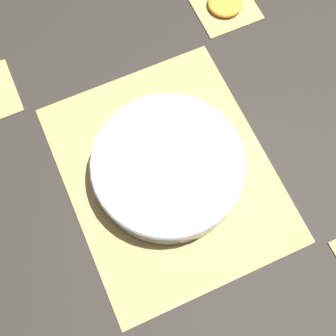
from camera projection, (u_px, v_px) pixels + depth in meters
The scene contains 5 objects.
ground_plane at pixel (168, 173), 0.87m from camera, with size 6.00×6.00×0.00m, color #2D2823.
bamboo_mat_center at pixel (168, 173), 0.87m from camera, with size 0.45×0.37×0.01m.
coaster_mat_far_left at pixel (225, 6), 1.00m from camera, with size 0.13×0.13×0.01m.
fruit_salad_bowl at pixel (168, 166), 0.84m from camera, with size 0.28×0.28×0.06m.
orange_slice_whole at pixel (225, 3), 1.00m from camera, with size 0.07×0.07×0.01m.
Camera 1 is at (0.27, -0.12, 0.82)m, focal length 50.00 mm.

